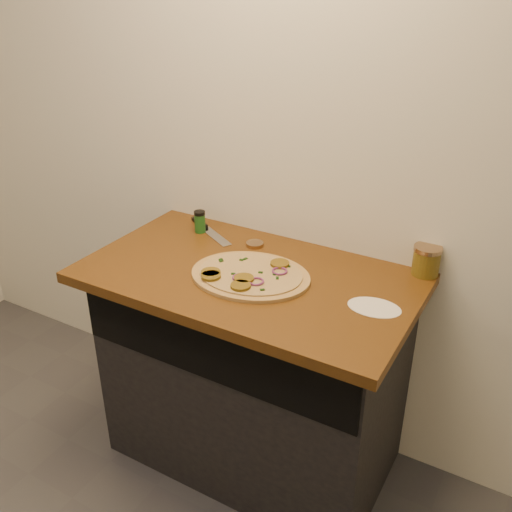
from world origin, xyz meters
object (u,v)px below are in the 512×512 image
Objects in this scene: salsa_jar at (426,260)px; spice_shaker at (200,222)px; pizza at (250,275)px; chefs_knife at (207,229)px.

spice_shaker is (-0.90, -0.10, -0.01)m from salsa_jar.
pizza is 1.66× the size of chefs_knife.
pizza is 0.63m from salsa_jar.
pizza reaches higher than chefs_knife.
chefs_knife is at bearing -175.21° from salsa_jar.
salsa_jar is at bearing 32.33° from pizza.
spice_shaker is at bearing -173.56° from salsa_jar.
pizza is 4.34× the size of salsa_jar.
pizza is 5.13× the size of spice_shaker.
pizza is at bearing -35.91° from chefs_knife.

